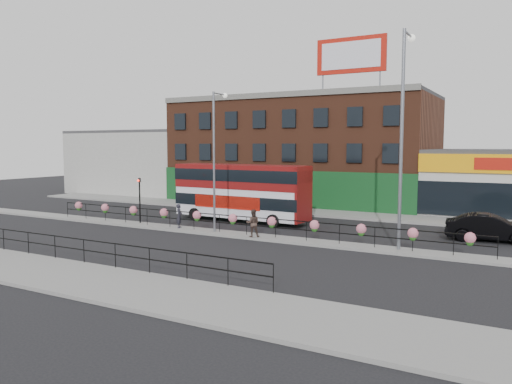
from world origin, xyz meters
The scene contains 18 objects.
ground centered at (0.00, 0.00, 0.00)m, with size 120.00×120.00×0.00m, color black.
south_pavement centered at (0.00, -12.00, 0.07)m, with size 60.00×4.00×0.15m, color gray.
north_pavement centered at (0.00, 12.00, 0.07)m, with size 60.00×4.00×0.15m, color gray.
median centered at (0.00, 0.00, 0.07)m, with size 60.00×1.60×0.15m, color gray.
yellow_line_inner centered at (0.00, -9.70, 0.01)m, with size 60.00×0.10×0.01m, color gold.
yellow_line_outer centered at (0.00, -9.88, 0.01)m, with size 60.00×0.10×0.01m, color gold.
brick_building centered at (-4.00, 19.96, 5.13)m, with size 25.00×12.21×10.30m.
warehouse_west centered at (-24.25, 20.00, 3.65)m, with size 15.50×12.00×7.30m.
billboard centered at (2.50, 14.99, 13.18)m, with size 6.00×0.29×4.40m.
median_railing centered at (0.00, 0.00, 1.05)m, with size 30.04×0.56×1.23m.
south_railing centered at (-2.00, -10.10, 0.96)m, with size 20.04×0.05×1.12m.
double_decker_bus centered at (-2.39, 5.09, 2.60)m, with size 10.54×2.93×4.23m.
car centered at (14.26, 5.71, 0.81)m, with size 5.09×2.24×1.62m, color black.
pedestrian_a centered at (-4.21, 0.02, 0.95)m, with size 0.58×0.68×1.59m, color #23232D.
pedestrian_b centered at (1.74, -0.51, 0.98)m, with size 1.01×0.93×1.66m, color #46342D.
lamp_column_west centered at (-1.34, 0.17, 5.41)m, with size 0.32×1.56×8.87m.
lamp_column_east centered at (10.25, 0.42, 6.95)m, with size 0.41×2.01×11.47m.
traffic_light_median centered at (-8.00, 0.39, 2.47)m, with size 0.15×0.28×3.65m.
Camera 1 is at (16.26, -26.34, 5.66)m, focal length 35.00 mm.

